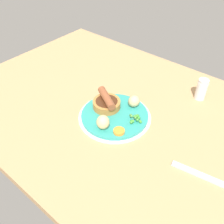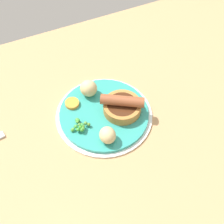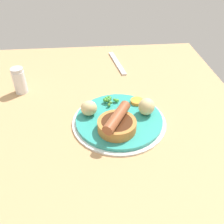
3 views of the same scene
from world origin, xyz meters
TOP-DOWN VIEW (x-y plane):
  - dining_table at (0.00, 0.00)cm, footprint 110.00×80.00cm
  - dinner_plate at (5.63, -4.50)cm, footprint 23.97×23.97cm
  - sausage_pudding at (1.23, -3.44)cm, footprint 10.40×9.27cm
  - pea_pile at (12.59, -2.68)cm, footprint 4.93×4.39cm
  - potato_chunk_0 at (6.79, -11.59)cm, footprint 5.92×5.90cm
  - potato_chunk_2 at (7.84, 3.02)cm, footprint 3.84×4.19cm
  - carrot_slice_0 at (11.87, -10.11)cm, footprint 4.90×4.90cm

SIDE VIEW (x-z plane):
  - dining_table at x=0.00cm, z-range 0.00..3.00cm
  - dinner_plate at x=5.63cm, z-range 2.87..4.27cm
  - carrot_slice_0 at x=11.87cm, z-range 4.40..5.28cm
  - pea_pile at x=12.59cm, z-range 4.48..6.21cm
  - sausage_pudding at x=1.23cm, z-range 3.76..8.88cm
  - potato_chunk_2 at x=7.84cm, z-range 4.40..8.37cm
  - potato_chunk_0 at x=6.79cm, z-range 4.40..8.89cm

